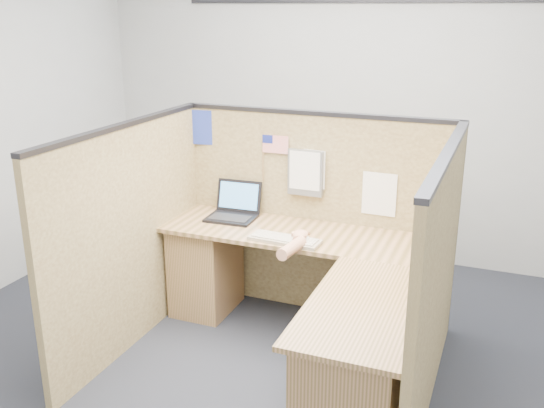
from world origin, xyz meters
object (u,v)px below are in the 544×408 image
at_px(l_desk, 306,305).
at_px(mouse, 301,238).
at_px(laptop, 235,209).
at_px(keyboard, 285,240).

bearing_deg(l_desk, mouse, 117.66).
relative_size(l_desk, laptop, 5.38).
xyz_separation_m(keyboard, mouse, (0.10, 0.04, 0.01)).
relative_size(laptop, mouse, 3.07).
relative_size(l_desk, mouse, 16.50).
bearing_deg(laptop, keyboard, -35.67).
height_order(l_desk, laptop, laptop).
bearing_deg(mouse, keyboard, -156.50).
bearing_deg(mouse, l_desk, -62.34).
xyz_separation_m(l_desk, mouse, (-0.12, 0.23, 0.36)).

